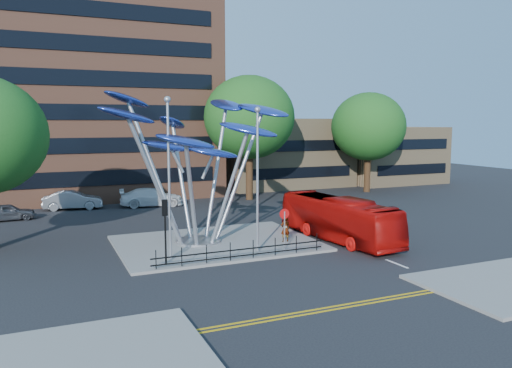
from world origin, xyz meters
name	(u,v)px	position (x,y,z in m)	size (l,w,h in m)	color
ground	(272,268)	(0.00, 0.00, 0.00)	(120.00, 120.00, 0.00)	black
traffic_island	(216,243)	(-1.00, 6.00, 0.07)	(12.00, 9.00, 0.15)	slate
double_yellow_near	(334,306)	(0.00, -6.00, 0.01)	(40.00, 0.12, 0.01)	gold
double_yellow_far	(338,309)	(0.00, -6.30, 0.01)	(40.00, 0.12, 0.01)	gold
brick_tower	(85,49)	(-6.00, 32.00, 15.00)	(25.00, 15.00, 30.00)	brown
low_building_near	(285,153)	(16.00, 30.00, 4.00)	(15.00, 8.00, 8.00)	#A2865F
low_building_far	(391,155)	(30.00, 28.00, 3.50)	(12.00, 8.00, 7.00)	#A2865F
tree_right	(249,118)	(8.00, 22.00, 8.04)	(8.80, 8.80, 12.11)	black
tree_far	(368,127)	(22.00, 22.00, 7.11)	(8.00, 8.00, 10.81)	black
leaf_sculpture	(195,134)	(-2.07, 6.68, 6.87)	(12.72, 9.54, 9.51)	#9EA0A5
street_lamp_left	(169,164)	(-4.50, 3.50, 5.36)	(0.36, 0.36, 8.80)	#9EA0A5
street_lamp_right	(257,166)	(0.50, 3.00, 5.09)	(0.36, 0.36, 8.30)	#9EA0A5
traffic_light_island	(165,218)	(-5.00, 2.50, 2.61)	(0.28, 0.18, 3.42)	black
no_entry_sign_island	(284,222)	(2.00, 2.52, 1.82)	(0.60, 0.10, 2.45)	#9EA0A5
pedestrian_railing_front	(242,252)	(-1.00, 1.70, 0.55)	(10.00, 0.06, 1.00)	black
red_bus	(338,219)	(6.60, 3.94, 1.41)	(2.36, 10.09, 2.81)	#AF0B08
pedestrian	(285,229)	(3.00, 4.37, 0.95)	(0.58, 0.38, 1.60)	gray
parked_car_left	(8,212)	(-13.31, 19.67, 0.67)	(1.57, 3.91, 1.33)	#43454B
parked_car_mid	(73,200)	(-8.34, 23.00, 0.82)	(1.73, 4.96, 1.63)	#93959A
parked_car_right	(152,197)	(-1.65, 21.94, 0.82)	(2.30, 5.65, 1.64)	silver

